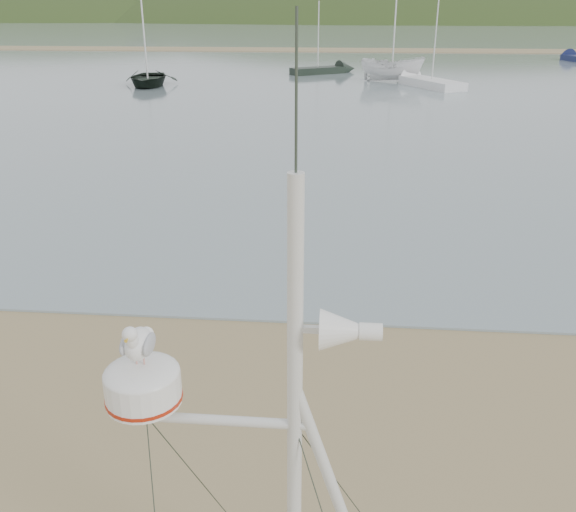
# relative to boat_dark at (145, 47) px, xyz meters

# --- Properties ---
(ground) EXTENTS (560.00, 560.00, 0.00)m
(ground) POSITION_rel_boat_dark_xyz_m (10.13, -35.11, -2.47)
(ground) COLOR olive
(ground) RESTS_ON ground
(water) EXTENTS (560.00, 256.00, 0.04)m
(water) POSITION_rel_boat_dark_xyz_m (10.13, 96.89, -2.45)
(water) COLOR slate
(water) RESTS_ON ground
(sandbar) EXTENTS (560.00, 7.00, 0.07)m
(sandbar) POSITION_rel_boat_dark_xyz_m (10.13, 34.89, -2.40)
(sandbar) COLOR olive
(sandbar) RESTS_ON water
(hill_ridge) EXTENTS (620.00, 180.00, 80.00)m
(hill_ridge) POSITION_rel_boat_dark_xyz_m (28.65, 199.89, -22.17)
(hill_ridge) COLOR #233415
(hill_ridge) RESTS_ON ground
(far_cottages) EXTENTS (294.40, 6.30, 8.00)m
(far_cottages) POSITION_rel_boat_dark_xyz_m (13.13, 160.89, 1.53)
(far_cottages) COLOR silver
(far_cottages) RESTS_ON ground
(boat_dark) EXTENTS (3.58, 1.51, 4.86)m
(boat_dark) POSITION_rel_boat_dark_xyz_m (0.00, 0.00, 0.00)
(boat_dark) COLOR black
(boat_dark) RESTS_ON water
(boat_white) EXTENTS (1.97, 1.94, 4.37)m
(boat_white) POSITION_rel_boat_dark_xyz_m (16.05, 3.89, -0.25)
(boat_white) COLOR silver
(boat_white) RESTS_ON water
(sailboat_blue_far) EXTENTS (2.83, 6.66, 6.46)m
(sailboat_blue_far) POSITION_rel_boat_dark_xyz_m (34.47, 22.99, -2.17)
(sailboat_blue_far) COLOR #131B45
(sailboat_blue_far) RESTS_ON ground
(sailboat_white_near) EXTENTS (4.69, 6.99, 6.94)m
(sailboat_white_near) POSITION_rel_boat_dark_xyz_m (17.58, 2.74, -2.17)
(sailboat_white_near) COLOR silver
(sailboat_white_near) RESTS_ON ground
(sailboat_dark_mid) EXTENTS (5.39, 4.36, 5.64)m
(sailboat_dark_mid) POSITION_rel_boat_dark_xyz_m (11.83, 9.32, -2.17)
(sailboat_dark_mid) COLOR black
(sailboat_dark_mid) RESTS_ON ground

